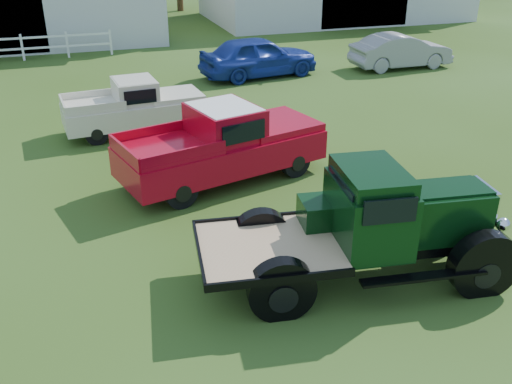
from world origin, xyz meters
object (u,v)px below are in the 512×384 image
object	(u,v)px
misc_car_grey	(401,51)
red_pickup	(222,144)
vintage_flatbed	(361,225)
white_pickup	(134,106)
misc_car_blue	(259,56)

from	to	relation	value
misc_car_grey	red_pickup	bearing A→B (deg)	130.22
vintage_flatbed	red_pickup	size ratio (longest dim) A/B	1.04
vintage_flatbed	white_pickup	bearing A→B (deg)	114.48
misc_car_blue	misc_car_grey	distance (m)	6.44
white_pickup	misc_car_blue	bearing A→B (deg)	37.30
misc_car_blue	misc_car_grey	xyz separation A→B (m)	(6.42, -0.53, -0.10)
vintage_flatbed	red_pickup	bearing A→B (deg)	111.27
vintage_flatbed	misc_car_grey	bearing A→B (deg)	63.86
red_pickup	misc_car_blue	size ratio (longest dim) A/B	1.09
white_pickup	misc_car_blue	distance (m)	7.81
red_pickup	misc_car_blue	xyz separation A→B (m)	(4.16, 9.58, -0.14)
red_pickup	vintage_flatbed	bearing A→B (deg)	-90.76
misc_car_blue	vintage_flatbed	bearing A→B (deg)	160.86
vintage_flatbed	red_pickup	xyz separation A→B (m)	(-1.23, 5.02, -0.13)
misc_car_grey	vintage_flatbed	bearing A→B (deg)	146.09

